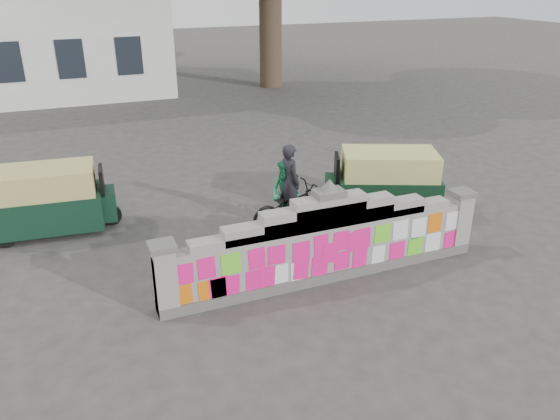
{
  "coord_description": "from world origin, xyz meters",
  "views": [
    {
      "loc": [
        -4.25,
        -7.98,
        5.37
      ],
      "look_at": [
        -0.53,
        1.0,
        1.1
      ],
      "focal_mm": 35.0,
      "sensor_mm": 36.0,
      "label": 1
    }
  ],
  "objects_px": {
    "cyclist_bike": "(290,206)",
    "rickshaw_left": "(50,199)",
    "cyclist_rider": "(290,192)",
    "pedestrian": "(286,194)",
    "rickshaw_right": "(385,181)"
  },
  "relations": [
    {
      "from": "cyclist_bike",
      "to": "rickshaw_left",
      "type": "relative_size",
      "value": 0.69
    },
    {
      "from": "cyclist_bike",
      "to": "cyclist_rider",
      "type": "distance_m",
      "value": 0.35
    },
    {
      "from": "cyclist_bike",
      "to": "cyclist_rider",
      "type": "height_order",
      "value": "cyclist_rider"
    },
    {
      "from": "pedestrian",
      "to": "rickshaw_left",
      "type": "relative_size",
      "value": 0.56
    },
    {
      "from": "pedestrian",
      "to": "cyclist_bike",
      "type": "bearing_deg",
      "value": 14.84
    },
    {
      "from": "cyclist_rider",
      "to": "pedestrian",
      "type": "relative_size",
      "value": 1.09
    },
    {
      "from": "pedestrian",
      "to": "rickshaw_left",
      "type": "xyz_separation_m",
      "value": [
        -4.91,
        1.7,
        -0.0
      ]
    },
    {
      "from": "rickshaw_left",
      "to": "rickshaw_right",
      "type": "height_order",
      "value": "rickshaw_right"
    },
    {
      "from": "cyclist_bike",
      "to": "pedestrian",
      "type": "height_order",
      "value": "pedestrian"
    },
    {
      "from": "cyclist_bike",
      "to": "pedestrian",
      "type": "xyz_separation_m",
      "value": [
        -0.07,
        0.07,
        0.28
      ]
    },
    {
      "from": "pedestrian",
      "to": "rickshaw_right",
      "type": "distance_m",
      "value": 2.49
    },
    {
      "from": "cyclist_bike",
      "to": "pedestrian",
      "type": "distance_m",
      "value": 0.29
    },
    {
      "from": "cyclist_rider",
      "to": "rickshaw_left",
      "type": "bearing_deg",
      "value": 61.58
    },
    {
      "from": "cyclist_rider",
      "to": "rickshaw_right",
      "type": "relative_size",
      "value": 0.6
    },
    {
      "from": "cyclist_rider",
      "to": "rickshaw_left",
      "type": "xyz_separation_m",
      "value": [
        -4.98,
        1.77,
        -0.07
      ]
    }
  ]
}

